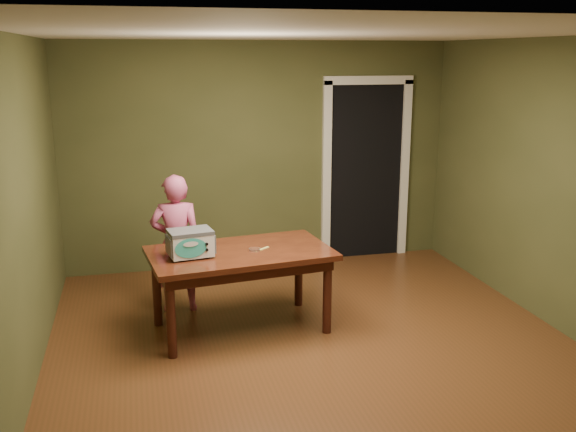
# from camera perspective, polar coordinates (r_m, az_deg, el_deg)

# --- Properties ---
(floor) EXTENTS (5.00, 5.00, 0.00)m
(floor) POSITION_cam_1_polar(r_m,az_deg,el_deg) (5.53, 2.82, -12.09)
(floor) COLOR #593019
(floor) RESTS_ON ground
(room_shell) EXTENTS (4.52, 5.02, 2.61)m
(room_shell) POSITION_cam_1_polar(r_m,az_deg,el_deg) (5.01, 3.05, 5.68)
(room_shell) COLOR #4B4C28
(room_shell) RESTS_ON ground
(doorway) EXTENTS (1.10, 0.66, 2.25)m
(doorway) POSITION_cam_1_polar(r_m,az_deg,el_deg) (8.13, 6.18, 4.27)
(doorway) COLOR black
(doorway) RESTS_ON ground
(dining_table) EXTENTS (1.70, 1.09, 0.75)m
(dining_table) POSITION_cam_1_polar(r_m,az_deg,el_deg) (5.76, -4.27, -4.02)
(dining_table) COLOR #36150C
(dining_table) RESTS_ON floor
(toy_oven) EXTENTS (0.42, 0.32, 0.24)m
(toy_oven) POSITION_cam_1_polar(r_m,az_deg,el_deg) (5.56, -8.67, -2.33)
(toy_oven) COLOR #4C4F54
(toy_oven) RESTS_ON dining_table
(baking_pan) EXTENTS (0.10, 0.10, 0.02)m
(baking_pan) POSITION_cam_1_polar(r_m,az_deg,el_deg) (5.72, -2.99, -2.97)
(baking_pan) COLOR silver
(baking_pan) RESTS_ON dining_table
(spatula) EXTENTS (0.16, 0.13, 0.01)m
(spatula) POSITION_cam_1_polar(r_m,az_deg,el_deg) (5.74, -2.34, -2.97)
(spatula) COLOR #D1C55A
(spatula) RESTS_ON dining_table
(child) EXTENTS (0.53, 0.37, 1.35)m
(child) POSITION_cam_1_polar(r_m,az_deg,el_deg) (6.27, -9.88, -2.42)
(child) COLOR #BF4E7B
(child) RESTS_ON floor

